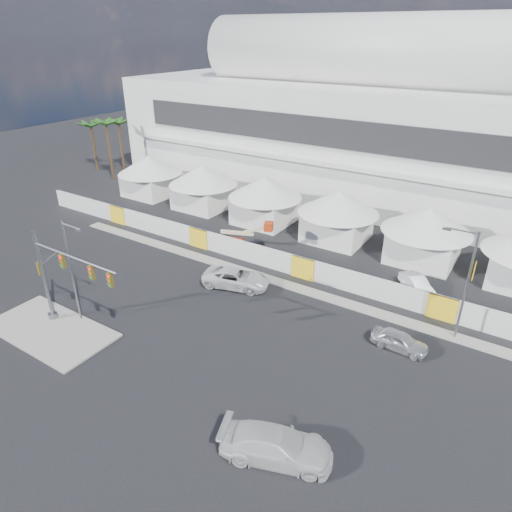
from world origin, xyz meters
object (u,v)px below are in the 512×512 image
Objects in this scene: lot_car_a at (417,284)px; boom_lift at (232,242)px; traffic_mast at (58,279)px; pickup_curb at (236,278)px; streetlight_curb at (465,278)px; streetlight_median at (72,266)px; pickup_near at (276,445)px; sedan_silver at (399,341)px.

boom_lift reaches higher than lot_car_a.
lot_car_a is 0.46× the size of traffic_mast.
pickup_curb is 0.68× the size of streetlight_curb.
pickup_near is at bearing -8.02° from streetlight_median.
traffic_mast is 1.32× the size of boom_lift.
boom_lift is (-18.11, -1.84, 0.21)m from lot_car_a.
pickup_curb is at bearing 21.99° from pickup_near.
lot_car_a is at bearing -14.61° from boom_lift.
pickup_curb is (-14.61, 0.92, 0.14)m from sedan_silver.
traffic_mast is (-7.14, -11.87, 3.35)m from pickup_curb.
lot_car_a is 0.49× the size of streetlight_median.
pickup_curb is at bearing -171.74° from streetlight_curb.
streetlight_curb is (2.87, 3.46, 4.24)m from sedan_silver.
traffic_mast is (-20.59, -19.58, 3.49)m from lot_car_a.
sedan_silver is at bearing 24.61° from streetlight_median.
streetlight_curb is (24.36, 13.30, 0.10)m from streetlight_median.
streetlight_median is at bearing -118.00° from boom_lift.
boom_lift is at bearing 72.28° from sedan_silver.
sedan_silver is at bearing -128.12° from lot_car_a.
traffic_mast reaches higher than pickup_curb.
streetlight_median is 27.76m from streetlight_curb.
streetlight_median is (-18.90, 2.66, 3.95)m from pickup_near.
streetlight_curb is at bearing -38.02° from sedan_silver.
streetlight_median reaches higher than pickup_near.
sedan_silver is at bearing -109.71° from pickup_curb.
traffic_mast reaches higher than lot_car_a.
pickup_near is 1.48× the size of lot_car_a.
traffic_mast is (-19.16, 1.56, 3.29)m from pickup_near.
pickup_curb is at bearing -71.96° from boom_lift.
streetlight_curb is 1.28× the size of boom_lift.
sedan_silver is at bearing 26.72° from traffic_mast.
lot_car_a is 0.61× the size of boom_lift.
streetlight_median is at bearing 176.49° from lot_car_a.
traffic_mast is at bearing -103.27° from streetlight_median.
pickup_near is (-2.59, -12.51, 0.19)m from sedan_silver.
traffic_mast is at bearing -118.36° from boom_lift.
sedan_silver is 0.98× the size of lot_car_a.
streetlight_curb reaches higher than streetlight_median.
streetlight_curb reaches higher than traffic_mast.
sedan_silver is at bearing -31.55° from pickup_near.
streetlight_curb reaches higher than pickup_curb.
lot_car_a is 27.79m from streetlight_median.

